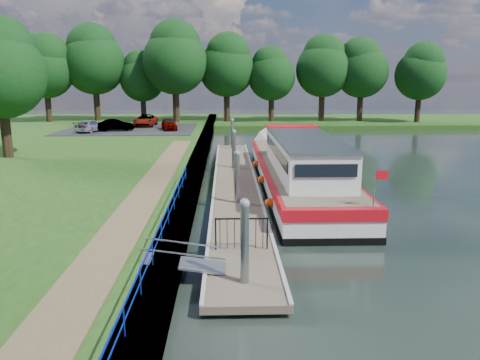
{
  "coord_description": "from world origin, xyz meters",
  "views": [
    {
      "loc": [
        -0.51,
        -13.3,
        6.29
      ],
      "look_at": [
        0.15,
        9.01,
        1.4
      ],
      "focal_mm": 35.0,
      "sensor_mm": 36.0,
      "label": 1
    }
  ],
  "objects_px": {
    "pontoon": "(235,186)",
    "car_c": "(91,126)",
    "barge": "(295,167)",
    "car_b": "(116,125)",
    "car_a": "(169,124)",
    "car_d": "(146,120)"
  },
  "relations": [
    {
      "from": "barge",
      "to": "car_a",
      "type": "xyz_separation_m",
      "value": [
        -10.22,
        23.17,
        0.38
      ]
    },
    {
      "from": "car_c",
      "to": "car_d",
      "type": "xyz_separation_m",
      "value": [
        4.68,
        5.76,
        0.07
      ]
    },
    {
      "from": "car_b",
      "to": "car_a",
      "type": "bearing_deg",
      "value": -92.88
    },
    {
      "from": "pontoon",
      "to": "car_a",
      "type": "relative_size",
      "value": 8.14
    },
    {
      "from": "barge",
      "to": "car_b",
      "type": "relative_size",
      "value": 5.76
    },
    {
      "from": "car_b",
      "to": "car_d",
      "type": "distance_m",
      "value": 5.45
    },
    {
      "from": "pontoon",
      "to": "car_c",
      "type": "distance_m",
      "value": 26.64
    },
    {
      "from": "barge",
      "to": "car_b",
      "type": "bearing_deg",
      "value": 125.19
    },
    {
      "from": "barge",
      "to": "car_a",
      "type": "height_order",
      "value": "barge"
    },
    {
      "from": "pontoon",
      "to": "car_d",
      "type": "relative_size",
      "value": 6.3
    },
    {
      "from": "car_d",
      "to": "car_a",
      "type": "bearing_deg",
      "value": -50.65
    },
    {
      "from": "car_b",
      "to": "car_c",
      "type": "height_order",
      "value": "car_b"
    },
    {
      "from": "car_a",
      "to": "car_d",
      "type": "bearing_deg",
      "value": 116.15
    },
    {
      "from": "car_a",
      "to": "car_d",
      "type": "xyz_separation_m",
      "value": [
        -3.17,
        4.01,
        0.03
      ]
    },
    {
      "from": "car_b",
      "to": "pontoon",
      "type": "bearing_deg",
      "value": -164.97
    },
    {
      "from": "barge",
      "to": "car_c",
      "type": "distance_m",
      "value": 28.03
    },
    {
      "from": "pontoon",
      "to": "car_b",
      "type": "height_order",
      "value": "car_b"
    },
    {
      "from": "pontoon",
      "to": "car_d",
      "type": "distance_m",
      "value": 29.78
    },
    {
      "from": "car_b",
      "to": "car_d",
      "type": "relative_size",
      "value": 0.77
    },
    {
      "from": "pontoon",
      "to": "car_b",
      "type": "relative_size",
      "value": 8.17
    },
    {
      "from": "pontoon",
      "to": "car_c",
      "type": "relative_size",
      "value": 7.34
    },
    {
      "from": "pontoon",
      "to": "car_b",
      "type": "bearing_deg",
      "value": 117.57
    }
  ]
}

